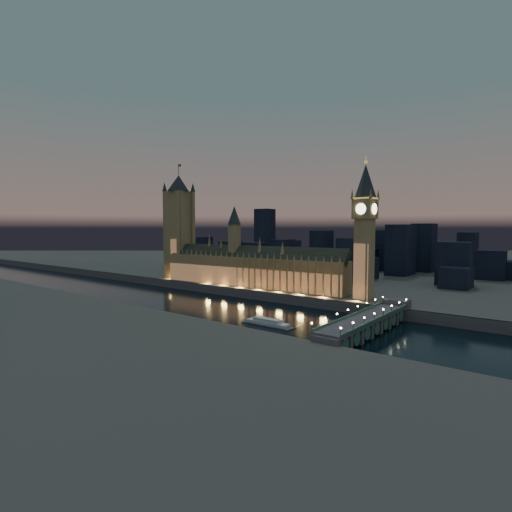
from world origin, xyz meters
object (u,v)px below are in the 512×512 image
Objects in this scene: victoria_tower at (179,222)px; river_boat at (267,323)px; palace_of_westminster at (249,267)px; westminster_bridge at (370,322)px; elizabeth_tower at (365,220)px.

victoria_tower is 221.69m from river_boat.
palace_of_westminster reaches higher than westminster_bridge.
palace_of_westminster is at bearing 156.36° from westminster_bridge.
victoria_tower is at bearing 165.35° from westminster_bridge.
elizabeth_tower is 0.99× the size of westminster_bridge.
river_boat is (-60.00, -25.10, -4.44)m from westminster_bridge.
elizabeth_tower is (116.84, 0.19, 44.23)m from palace_of_westminster.
elizabeth_tower is 117.19m from river_boat.
river_boat is at bearing -25.46° from victoria_tower.
palace_of_westminster is 124.94m from elizabeth_tower.
elizabeth_tower reaches higher than palace_of_westminster.
river_boat is at bearing -157.30° from westminster_bridge.
victoria_tower is 1.13× the size of elizabeth_tower.
palace_of_westminster is at bearing 134.56° from river_boat.
victoria_tower is 266.55m from westminster_bridge.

